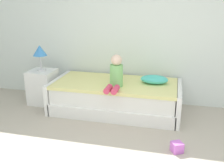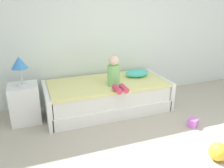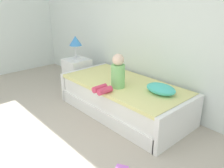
{
  "view_description": "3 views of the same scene",
  "coord_description": "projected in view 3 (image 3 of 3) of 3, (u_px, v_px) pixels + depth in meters",
  "views": [
    {
      "loc": [
        0.59,
        -1.94,
        1.79
      ],
      "look_at": [
        -0.32,
        1.75,
        0.55
      ],
      "focal_mm": 41.57,
      "sensor_mm": 36.0,
      "label": 1
    },
    {
      "loc": [
        -1.51,
        -1.49,
        1.82
      ],
      "look_at": [
        -0.32,
        1.75,
        0.55
      ],
      "focal_mm": 36.66,
      "sensor_mm": 36.0,
      "label": 2
    },
    {
      "loc": [
        2.03,
        -0.37,
        1.79
      ],
      "look_at": [
        -0.32,
        1.75,
        0.55
      ],
      "focal_mm": 37.11,
      "sensor_mm": 36.0,
      "label": 3
    }
  ],
  "objects": [
    {
      "name": "table_lamp",
      "position": [
        75.0,
        42.0,
        4.37
      ],
      "size": [
        0.24,
        0.24,
        0.45
      ],
      "color": "silver",
      "rests_on": "nightstand"
    },
    {
      "name": "bed",
      "position": [
        124.0,
        98.0,
        3.66
      ],
      "size": [
        2.11,
        1.0,
        0.5
      ],
      "color": "white",
      "rests_on": "ground"
    },
    {
      "name": "wall_rear",
      "position": [
        170.0,
        18.0,
        3.38
      ],
      "size": [
        7.2,
        0.1,
        2.9
      ],
      "primitive_type": "cube",
      "color": "silver",
      "rests_on": "ground"
    },
    {
      "name": "nightstand",
      "position": [
        77.0,
        74.0,
        4.6
      ],
      "size": [
        0.44,
        0.44,
        0.6
      ],
      "primitive_type": "cube",
      "color": "white",
      "rests_on": "ground"
    },
    {
      "name": "pillow",
      "position": [
        161.0,
        89.0,
        3.18
      ],
      "size": [
        0.44,
        0.3,
        0.13
      ],
      "primitive_type": "ellipsoid",
      "color": "#4CCCBC",
      "rests_on": "bed"
    },
    {
      "name": "child_figure",
      "position": [
        116.0,
        75.0,
        3.32
      ],
      "size": [
        0.2,
        0.51,
        0.5
      ],
      "color": "#7FC672",
      "rests_on": "bed"
    }
  ]
}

